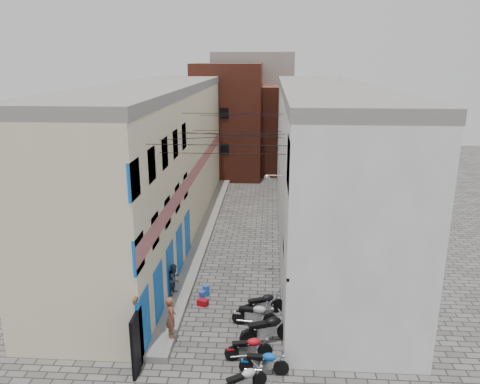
% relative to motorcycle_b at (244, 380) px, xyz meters
% --- Properties ---
extents(ground, '(90.00, 90.00, 0.00)m').
position_rel_motorcycle_b_xyz_m(ground, '(-1.17, 1.29, -0.50)').
color(ground, '#504D4B').
rests_on(ground, ground).
extents(plinth, '(0.90, 26.00, 0.25)m').
position_rel_motorcycle_b_xyz_m(plinth, '(-3.22, 14.29, -0.37)').
color(plinth, slate).
rests_on(plinth, ground).
extents(building_left, '(5.10, 27.00, 9.00)m').
position_rel_motorcycle_b_xyz_m(building_left, '(-6.15, 14.24, 4.00)').
color(building_left, beige).
rests_on(building_left, ground).
extents(building_right, '(5.94, 26.00, 9.00)m').
position_rel_motorcycle_b_xyz_m(building_right, '(3.83, 14.29, 4.01)').
color(building_right, silver).
rests_on(building_right, ground).
extents(building_far_brick_left, '(6.00, 6.00, 10.00)m').
position_rel_motorcycle_b_xyz_m(building_far_brick_left, '(-3.17, 29.29, 4.50)').
color(building_far_brick_left, maroon).
rests_on(building_far_brick_left, ground).
extents(building_far_brick_right, '(5.00, 6.00, 8.00)m').
position_rel_motorcycle_b_xyz_m(building_far_brick_right, '(1.83, 31.29, 3.50)').
color(building_far_brick_right, maroon).
rests_on(building_far_brick_right, ground).
extents(building_far_concrete, '(8.00, 5.00, 11.00)m').
position_rel_motorcycle_b_xyz_m(building_far_concrete, '(-1.17, 35.29, 5.00)').
color(building_far_concrete, slate).
rests_on(building_far_concrete, ground).
extents(far_shopfront, '(2.00, 0.30, 2.40)m').
position_rel_motorcycle_b_xyz_m(far_shopfront, '(-1.17, 26.49, 0.70)').
color(far_shopfront, black).
rests_on(far_shopfront, ground).
extents(overhead_wires, '(5.80, 13.02, 1.32)m').
position_rel_motorcycle_b_xyz_m(overhead_wires, '(-1.17, 8.93, 6.63)').
color(overhead_wires, black).
rests_on(overhead_wires, ground).
extents(motorcycle_b, '(1.73, 1.40, 0.99)m').
position_rel_motorcycle_b_xyz_m(motorcycle_b, '(0.00, 0.00, 0.00)').
color(motorcycle_b, '#B6B6BB').
rests_on(motorcycle_b, ground).
extents(motorcycle_c, '(1.74, 0.62, 0.99)m').
position_rel_motorcycle_b_xyz_m(motorcycle_c, '(0.63, 1.00, -0.00)').
color(motorcycle_c, '#0B4FAE').
rests_on(motorcycle_c, ground).
extents(motorcycle_d, '(1.81, 0.88, 1.00)m').
position_rel_motorcycle_b_xyz_m(motorcycle_d, '(0.07, 1.78, 0.00)').
color(motorcycle_d, red).
rests_on(motorcycle_d, ground).
extents(motorcycle_e, '(2.28, 1.42, 1.26)m').
position_rel_motorcycle_b_xyz_m(motorcycle_e, '(0.73, 2.84, 0.13)').
color(motorcycle_e, black).
rests_on(motorcycle_e, ground).
extents(motorcycle_f, '(1.91, 0.78, 1.08)m').
position_rel_motorcycle_b_xyz_m(motorcycle_f, '(0.20, 4.01, 0.04)').
color(motorcycle_f, '#AAA9AE').
rests_on(motorcycle_f, ground).
extents(motorcycle_g, '(1.98, 1.30, 1.10)m').
position_rel_motorcycle_b_xyz_m(motorcycle_g, '(0.53, 4.84, 0.05)').
color(motorcycle_g, black).
rests_on(motorcycle_g, ground).
extents(person_a, '(0.58, 0.70, 1.63)m').
position_rel_motorcycle_b_xyz_m(person_a, '(-2.89, 2.64, 0.57)').
color(person_a, brown).
rests_on(person_a, plinth).
extents(person_b, '(0.73, 0.82, 1.41)m').
position_rel_motorcycle_b_xyz_m(person_b, '(-3.44, 5.98, 0.46)').
color(person_b, '#364152').
rests_on(person_b, plinth).
extents(water_jug_near, '(0.35, 0.35, 0.45)m').
position_rel_motorcycle_b_xyz_m(water_jug_near, '(-2.20, 5.86, -0.27)').
color(water_jug_near, blue).
rests_on(water_jug_near, ground).
extents(water_jug_far, '(0.33, 0.33, 0.50)m').
position_rel_motorcycle_b_xyz_m(water_jug_far, '(-2.09, 6.35, -0.25)').
color(water_jug_far, blue).
rests_on(water_jug_far, ground).
extents(red_crate, '(0.52, 0.46, 0.27)m').
position_rel_motorcycle_b_xyz_m(red_crate, '(-2.11, 5.45, -0.36)').
color(red_crate, '#9E0B14').
rests_on(red_crate, ground).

